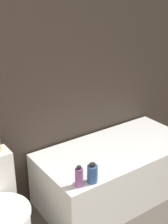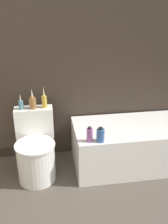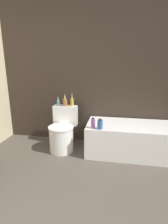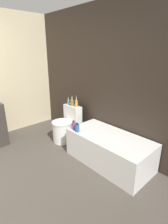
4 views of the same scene
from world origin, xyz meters
name	(u,v)px [view 2 (image 2 of 4)]	position (x,y,z in m)	size (l,w,h in m)	color
wall_back_tiled	(59,49)	(0.00, 2.36, 1.30)	(6.40, 0.06, 2.60)	#332821
bathtub	(135,144)	(0.82, 1.96, 0.25)	(1.42, 0.70, 0.50)	white
toilet	(36,151)	(-0.32, 1.91, 0.30)	(0.42, 0.58, 0.72)	white
vase_gold	(21,104)	(-0.45, 2.11, 0.78)	(0.05, 0.05, 0.18)	teal
vase_silver	(33,102)	(-0.32, 2.11, 0.80)	(0.08, 0.08, 0.23)	olive
vase_bronze	(44,100)	(-0.20, 2.12, 0.80)	(0.06, 0.06, 0.25)	gold
shampoo_bottle_tall	(90,135)	(0.23, 1.69, 0.57)	(0.06, 0.06, 0.16)	#8C4C8C
shampoo_bottle_short	(100,135)	(0.34, 1.68, 0.57)	(0.08, 0.08, 0.16)	#335999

